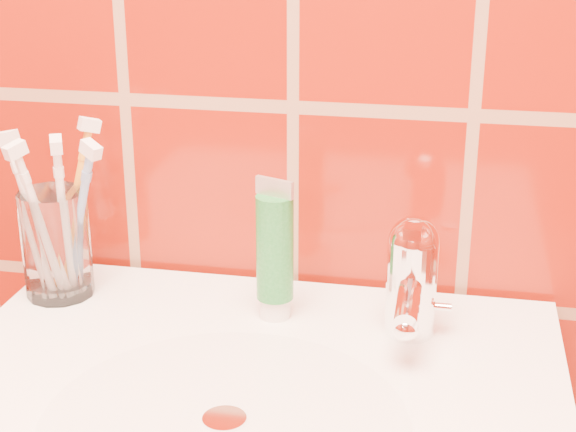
# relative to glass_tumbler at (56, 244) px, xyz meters

# --- Properties ---
(glass_tumbler) EXTENTS (0.09, 0.09, 0.11)m
(glass_tumbler) POSITION_rel_glass_tumbler_xyz_m (0.00, 0.00, 0.00)
(glass_tumbler) COLOR white
(glass_tumbler) RESTS_ON pedestal_sink
(toothpaste_tube) EXTENTS (0.04, 0.04, 0.15)m
(toothpaste_tube) POSITION_rel_glass_tumbler_xyz_m (0.23, -0.01, 0.01)
(toothpaste_tube) COLOR white
(toothpaste_tube) RESTS_ON pedestal_sink
(faucet) EXTENTS (0.05, 0.11, 0.12)m
(faucet) POSITION_rel_glass_tumbler_xyz_m (0.37, -0.02, 0.01)
(faucet) COLOR white
(faucet) RESTS_ON pedestal_sink
(toothbrush_0) EXTENTS (0.09, 0.11, 0.19)m
(toothbrush_0) POSITION_rel_glass_tumbler_xyz_m (-0.00, -0.02, 0.03)
(toothbrush_0) COLOR white
(toothbrush_0) RESTS_ON glass_tumbler
(toothbrush_1) EXTENTS (0.07, 0.09, 0.19)m
(toothbrush_1) POSITION_rel_glass_tumbler_xyz_m (0.01, -0.01, 0.03)
(toothbrush_1) COLOR white
(toothbrush_1) RESTS_ON glass_tumbler
(toothbrush_2) EXTENTS (0.08, 0.07, 0.19)m
(toothbrush_2) POSITION_rel_glass_tumbler_xyz_m (-0.02, -0.01, 0.03)
(toothbrush_2) COLOR white
(toothbrush_2) RESTS_ON glass_tumbler
(toothbrush_3) EXTENTS (0.12, 0.11, 0.20)m
(toothbrush_3) POSITION_rel_glass_tumbler_xyz_m (0.01, 0.02, 0.03)
(toothbrush_3) COLOR orange
(toothbrush_3) RESTS_ON glass_tumbler
(toothbrush_4) EXTENTS (0.13, 0.12, 0.19)m
(toothbrush_4) POSITION_rel_glass_tumbler_xyz_m (0.03, -0.01, 0.03)
(toothbrush_4) COLOR #7499CF
(toothbrush_4) RESTS_ON glass_tumbler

